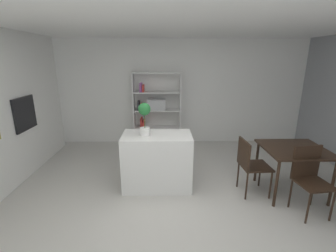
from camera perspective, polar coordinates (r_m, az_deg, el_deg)
ground_plane at (r=3.54m, az=2.17°, el=-20.62°), size 9.28×9.28×0.00m
ceiling_slab at (r=2.88m, az=2.78°, el=26.01°), size 6.75×6.19×0.06m
back_partition at (r=5.96m, az=0.75°, el=8.15°), size 6.75×0.06×2.58m
built_in_oven at (r=4.92m, az=-31.50°, el=2.62°), size 0.06×0.62×0.60m
kitchen_island at (r=3.99m, az=-2.62°, el=-8.43°), size 1.13×0.65×0.93m
potted_plant_on_island at (r=3.72m, az=-5.73°, el=2.43°), size 0.20×0.20×0.53m
open_bookshelf at (r=5.73m, az=-3.15°, el=4.39°), size 1.14×0.35×1.81m
dining_table at (r=4.20m, az=28.30°, el=-5.88°), size 0.94×0.88×0.77m
dining_chair_near at (r=3.87m, az=31.15°, el=-9.99°), size 0.47×0.47×0.95m
dining_chair_island_side at (r=3.96m, az=19.24°, el=-8.23°), size 0.46×0.46×0.91m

